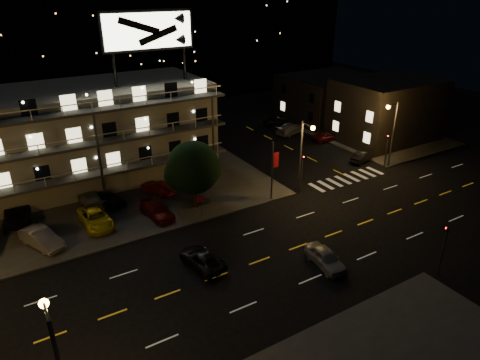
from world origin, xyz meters
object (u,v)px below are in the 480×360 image
lot_car_7 (91,199)px  road_car_west (202,259)px  lot_car_2 (96,218)px  lot_car_4 (201,190)px  side_car_0 (362,157)px  road_car_east (326,258)px  tree (193,169)px

lot_car_7 → road_car_west: size_ratio=1.04×
lot_car_2 → lot_car_4: lot_car_4 is taller
side_car_0 → road_car_east: size_ratio=0.94×
lot_car_4 → road_car_east: 16.18m
tree → road_car_west: bearing=-112.1°
tree → road_car_west: size_ratio=1.50×
road_car_east → road_car_west: size_ratio=0.92×
tree → side_car_0: bearing=0.4°
road_car_west → road_car_east: bearing=140.6°
lot_car_4 → road_car_west: 12.02m
lot_car_7 → side_car_0: 32.77m
side_car_0 → road_car_east: 23.62m
lot_car_2 → tree: bearing=-10.6°
lot_car_7 → road_car_east: 23.94m
tree → road_car_west: 10.48m
tree → lot_car_4: 4.04m
tree → road_car_east: (4.72, -14.20, -3.49)m
tree → side_car_0: size_ratio=1.74×
tree → lot_car_4: size_ratio=1.61×
road_car_east → tree: bearing=115.2°
side_car_0 → lot_car_4: bearing=68.9°
road_car_east → road_car_west: bearing=155.8°
lot_car_4 → road_car_east: (3.17, -15.87, -0.16)m
lot_car_4 → lot_car_2: bearing=-156.0°
tree → lot_car_2: bearing=171.8°
lot_car_7 → tree: bearing=144.5°
lot_car_4 → side_car_0: lot_car_4 is taller
tree → road_car_east: tree is taller
tree → side_car_0: 23.75m
road_car_east → road_car_west: road_car_east is taller
tree → lot_car_7: tree is taller
lot_car_2 → road_car_west: (5.68, -10.49, -0.23)m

